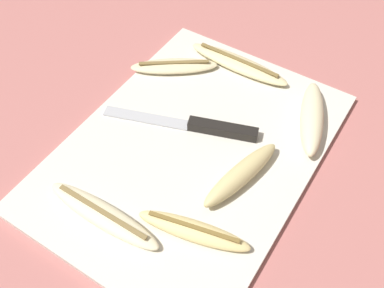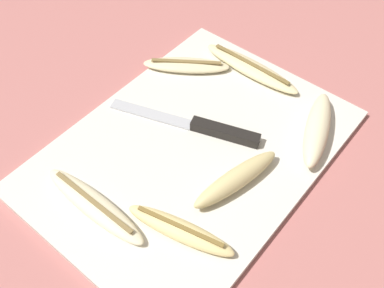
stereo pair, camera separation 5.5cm
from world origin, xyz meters
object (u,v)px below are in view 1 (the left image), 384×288
banana_golden_short (193,231)px  banana_cream_curved (174,66)px  knife (208,127)px  banana_spotted_left (241,174)px  banana_bright_far (103,215)px  banana_soft_right (238,64)px  banana_pale_long (312,118)px

banana_golden_short → banana_cream_curved: 0.35m
knife → banana_cream_curved: same height
banana_spotted_left → banana_bright_far: (-0.17, 0.14, -0.01)m
knife → banana_bright_far: bearing=151.2°
banana_golden_short → banana_spotted_left: bearing=-5.5°
knife → banana_soft_right: bearing=-7.7°
knife → banana_soft_right: 0.17m
banana_spotted_left → banana_bright_far: 0.22m
banana_soft_right → banana_pale_long: 0.18m
knife → banana_golden_short: 0.20m
knife → banana_soft_right: banana_soft_right is taller
banana_spotted_left → banana_pale_long: (0.17, -0.05, 0.00)m
banana_cream_curved → banana_bright_far: 0.34m
banana_bright_far → banana_spotted_left: bearing=-39.1°
banana_golden_short → banana_bright_far: size_ratio=0.87×
banana_soft_right → banana_pale_long: bearing=-109.0°
banana_cream_curved → banana_pale_long: (0.01, -0.27, 0.01)m
banana_spotted_left → banana_cream_curved: banana_spotted_left is taller
banana_golden_short → banana_bright_far: 0.13m
banana_spotted_left → banana_pale_long: 0.17m
banana_golden_short → banana_bright_far: (-0.05, 0.12, -0.00)m
banana_soft_right → banana_cream_curved: (-0.07, 0.10, -0.00)m
banana_soft_right → banana_cream_curved: size_ratio=1.31×
knife → banana_soft_right: size_ratio=1.26×
banana_spotted_left → knife: bearing=58.0°
banana_spotted_left → banana_golden_short: (-0.12, 0.01, -0.00)m
knife → banana_pale_long: 0.18m
banana_golden_short → knife: bearing=25.4°
banana_cream_curved → banana_bright_far: size_ratio=0.81×
banana_spotted_left → banana_pale_long: size_ratio=0.97×
banana_spotted_left → banana_golden_short: size_ratio=0.97×
banana_bright_far → banana_pale_long: 0.38m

